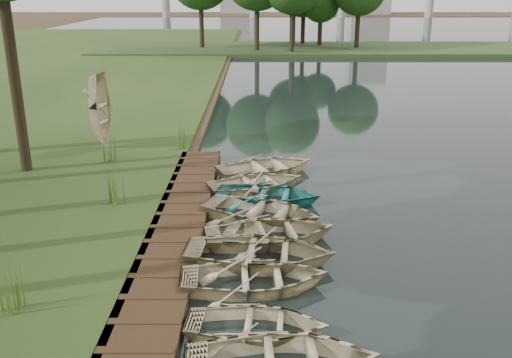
{
  "coord_description": "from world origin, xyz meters",
  "views": [
    {
      "loc": [
        0.77,
        -15.4,
        7.02
      ],
      "look_at": [
        0.74,
        1.8,
        1.17
      ],
      "focal_mm": 40.0,
      "sensor_mm": 36.0,
      "label": 1
    }
  ],
  "objects_px": {
    "boardwalk": "(177,231)",
    "rowboat_2": "(254,275)",
    "stored_rowboat": "(104,140)",
    "rowboat_1": "(257,322)"
  },
  "relations": [
    {
      "from": "boardwalk",
      "to": "rowboat_2",
      "type": "relative_size",
      "value": 4.47
    },
    {
      "from": "rowboat_2",
      "to": "stored_rowboat",
      "type": "distance_m",
      "value": 13.47
    },
    {
      "from": "rowboat_1",
      "to": "rowboat_2",
      "type": "bearing_deg",
      "value": 5.96
    },
    {
      "from": "rowboat_1",
      "to": "boardwalk",
      "type": "bearing_deg",
      "value": 29.19
    },
    {
      "from": "stored_rowboat",
      "to": "rowboat_1",
      "type": "bearing_deg",
      "value": -146.86
    },
    {
      "from": "rowboat_1",
      "to": "rowboat_2",
      "type": "distance_m",
      "value": 1.96
    },
    {
      "from": "rowboat_1",
      "to": "stored_rowboat",
      "type": "height_order",
      "value": "stored_rowboat"
    },
    {
      "from": "boardwalk",
      "to": "stored_rowboat",
      "type": "height_order",
      "value": "stored_rowboat"
    },
    {
      "from": "rowboat_1",
      "to": "stored_rowboat",
      "type": "distance_m",
      "value": 15.24
    },
    {
      "from": "rowboat_2",
      "to": "stored_rowboat",
      "type": "bearing_deg",
      "value": 25.46
    }
  ]
}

